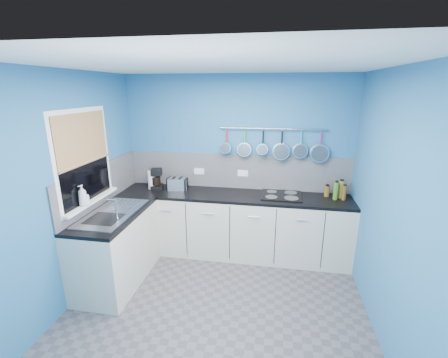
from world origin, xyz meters
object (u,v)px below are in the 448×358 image
(soap_bottle_a, at_px, (83,195))
(coffee_maker, at_px, (156,179))
(canister, at_px, (183,184))
(hob, at_px, (281,195))
(soap_bottle_b, at_px, (84,198))
(toaster, at_px, (177,184))
(paper_towel, at_px, (152,180))

(soap_bottle_a, bearing_deg, coffee_maker, 70.67)
(coffee_maker, xyz_separation_m, canister, (0.38, 0.06, -0.08))
(canister, height_order, hob, canister)
(soap_bottle_a, height_order, soap_bottle_b, soap_bottle_a)
(soap_bottle_b, distance_m, canister, 1.42)
(toaster, relative_size, canister, 1.99)
(hob, bearing_deg, toaster, 179.88)
(coffee_maker, height_order, canister, coffee_maker)
(coffee_maker, relative_size, canister, 2.17)
(canister, xyz_separation_m, hob, (1.41, -0.05, -0.06))
(canister, bearing_deg, paper_towel, -170.90)
(coffee_maker, bearing_deg, soap_bottle_a, -124.67)
(soap_bottle_a, relative_size, coffee_maker, 0.82)
(soap_bottle_b, relative_size, hob, 0.32)
(canister, bearing_deg, toaster, -143.38)
(paper_towel, distance_m, hob, 1.86)
(coffee_maker, relative_size, hob, 0.54)
(soap_bottle_a, height_order, canister, soap_bottle_a)
(toaster, bearing_deg, soap_bottle_b, -135.25)
(soap_bottle_a, relative_size, soap_bottle_b, 1.39)
(coffee_maker, bearing_deg, toaster, -14.30)
(coffee_maker, bearing_deg, soap_bottle_b, -124.94)
(soap_bottle_b, relative_size, toaster, 0.65)
(soap_bottle_a, bearing_deg, canister, 56.86)
(toaster, bearing_deg, canister, 23.65)
(soap_bottle_b, height_order, canister, soap_bottle_b)
(soap_bottle_b, relative_size, paper_towel, 0.65)
(hob, bearing_deg, canister, 177.82)
(toaster, xyz_separation_m, canister, (0.07, 0.05, -0.02))
(paper_towel, xyz_separation_m, toaster, (0.38, 0.02, -0.05))
(soap_bottle_b, bearing_deg, toaster, 57.73)
(soap_bottle_a, xyz_separation_m, canister, (0.78, 1.19, -0.20))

